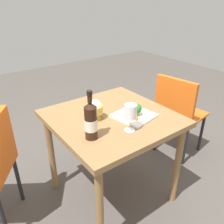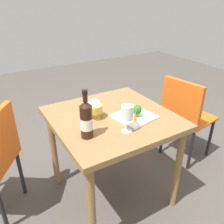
{
  "view_description": "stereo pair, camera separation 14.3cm",
  "coord_description": "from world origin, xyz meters",
  "views": [
    {
      "loc": [
        -1.18,
        0.87,
        1.52
      ],
      "look_at": [
        0.0,
        0.0,
        0.77
      ],
      "focal_mm": 37.37,
      "sensor_mm": 36.0,
      "label": 1
    },
    {
      "loc": [
        -1.26,
        0.75,
        1.52
      ],
      "look_at": [
        0.0,
        0.0,
        0.77
      ],
      "focal_mm": 37.37,
      "sensor_mm": 36.0,
      "label": 2
    }
  ],
  "objects": [
    {
      "name": "serving_plate",
      "position": [
        -0.1,
        -0.12,
        0.75
      ],
      "size": [
        0.29,
        0.29,
        0.02
      ],
      "rotation": [
        0.0,
        0.0,
        0.18
      ],
      "color": "white",
      "rests_on": "dining_table"
    },
    {
      "name": "broccoli_floret",
      "position": [
        -0.12,
        -0.12,
        0.81
      ],
      "size": [
        0.07,
        0.07,
        0.09
      ],
      "color": "#729E4C",
      "rests_on": "serving_plate"
    },
    {
      "name": "dining_table",
      "position": [
        0.0,
        0.0,
        0.65
      ],
      "size": [
        0.83,
        0.83,
        0.74
      ],
      "color": "olive",
      "rests_on": "ground_plane"
    },
    {
      "name": "chair_by_wall",
      "position": [
        0.06,
        -0.83,
        0.53
      ],
      "size": [
        0.46,
        0.46,
        0.85
      ],
      "rotation": [
        0.0,
        0.0,
        3.29
      ],
      "color": "orange",
      "rests_on": "ground_plane"
    },
    {
      "name": "carrot_garnish_left",
      "position": [
        -0.17,
        -0.08,
        0.79
      ],
      "size": [
        0.03,
        0.03,
        0.07
      ],
      "color": "orange",
      "rests_on": "serving_plate"
    },
    {
      "name": "rice_bowl",
      "position": [
        0.04,
        0.12,
        0.82
      ],
      "size": [
        0.11,
        0.11,
        0.14
      ],
      "color": "gold",
      "rests_on": "dining_table"
    },
    {
      "name": "wine_glass",
      "position": [
        -0.23,
        0.03,
        0.87
      ],
      "size": [
        0.08,
        0.08,
        0.18
      ],
      "color": "white",
      "rests_on": "dining_table"
    },
    {
      "name": "wine_bottle",
      "position": [
        -0.15,
        0.27,
        0.86
      ],
      "size": [
        0.08,
        0.08,
        0.3
      ],
      "color": "black",
      "rests_on": "dining_table"
    },
    {
      "name": "ground_plane",
      "position": [
        0.0,
        0.0,
        0.0
      ],
      "size": [
        8.0,
        8.0,
        0.0
      ],
      "primitive_type": "plane",
      "color": "#4C4742"
    }
  ]
}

